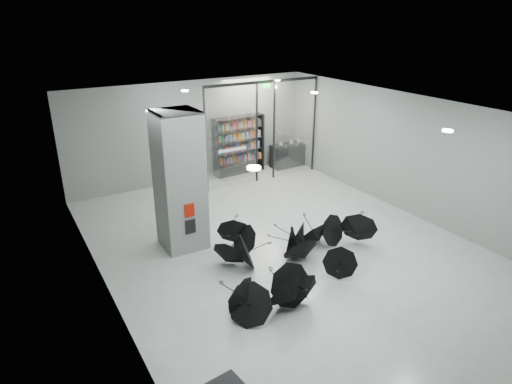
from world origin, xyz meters
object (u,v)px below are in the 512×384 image
bookshelf (239,145)px  shop_counter (289,155)px  umbrella_cluster (288,262)px  column (180,181)px

bookshelf → shop_counter: size_ratio=1.45×
shop_counter → umbrella_cluster: (-5.01, -7.28, -0.19)m
column → bookshelf: size_ratio=1.64×
column → umbrella_cluster: column is taller
bookshelf → umbrella_cluster: bearing=-113.5°
bookshelf → column: bearing=-137.4°
umbrella_cluster → bookshelf: bearing=70.7°
umbrella_cluster → shop_counter: bearing=55.5°
bookshelf → shop_counter: bookshelf is taller
bookshelf → umbrella_cluster: bookshelf is taller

